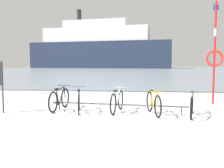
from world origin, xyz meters
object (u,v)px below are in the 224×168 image
bicycle_1 (79,101)px  bicycle_3 (153,103)px  bicycle_2 (117,101)px  rescue_post (214,55)px  bicycle_0 (60,99)px  ferry_ship (98,48)px  bicycle_4 (192,105)px

bicycle_1 → bicycle_3: 2.49m
bicycle_2 → rescue_post: 4.54m
bicycle_0 → bicycle_3: bearing=-8.3°
bicycle_2 → ferry_ship: ferry_ship is taller
bicycle_2 → bicycle_4: size_ratio=1.01×
bicycle_4 → rescue_post: 3.23m
bicycle_3 → ferry_ship: 77.35m
ferry_ship → bicycle_4: bearing=-79.1°
bicycle_2 → bicycle_3: same height
bicycle_1 → ferry_ship: (-11.01, 75.72, 6.35)m
bicycle_0 → rescue_post: (5.81, 1.84, 1.59)m
bicycle_1 → rescue_post: (5.04, 2.13, 1.59)m
bicycle_1 → ferry_ship: ferry_ship is taller
bicycle_1 → bicycle_4: (3.66, -0.30, -0.02)m
bicycle_2 → bicycle_3: bearing=-14.3°
bicycle_0 → ferry_ship: (-10.24, 75.42, 6.36)m
bicycle_2 → bicycle_3: size_ratio=1.03×
bicycle_0 → bicycle_4: bicycle_0 is taller
bicycle_2 → bicycle_4: bearing=-10.2°
bicycle_4 → rescue_post: (1.38, 2.43, 1.61)m
bicycle_4 → ferry_ship: size_ratio=0.03×
bicycle_1 → bicycle_3: (2.49, -0.18, -0.01)m
bicycle_0 → bicycle_1: 0.83m
bicycle_0 → bicycle_2: size_ratio=1.05×
bicycle_3 → bicycle_4: size_ratio=0.98×
bicycle_0 → bicycle_2: bearing=-4.8°
bicycle_0 → ferry_ship: ferry_ship is taller
bicycle_0 → ferry_ship: size_ratio=0.04×
rescue_post → bicycle_3: bearing=-137.8°
ferry_ship → rescue_post: bearing=-77.7°
bicycle_1 → rescue_post: size_ratio=0.42×
bicycle_2 → bicycle_3: 1.23m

